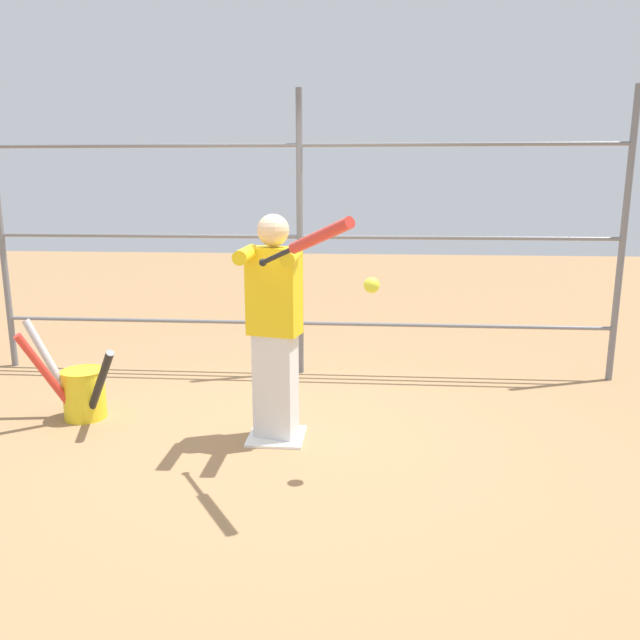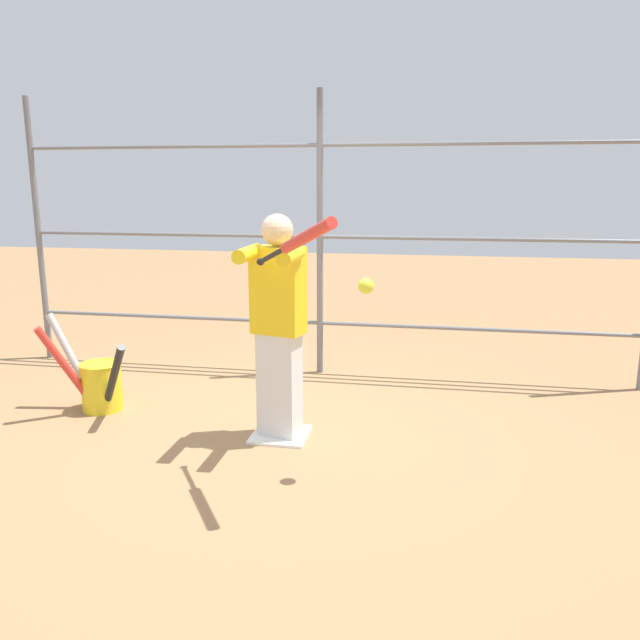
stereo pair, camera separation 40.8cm
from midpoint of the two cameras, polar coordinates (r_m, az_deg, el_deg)
name	(u,v)px [view 1 (the left image)]	position (r m, az deg, el deg)	size (l,w,h in m)	color
ground_plane	(276,438)	(4.61, -6.58, -10.68)	(24.00, 24.00, 0.00)	#9E754C
home_plate	(276,436)	(4.61, -6.58, -10.57)	(0.40, 0.40, 0.02)	white
fence_backstop	(300,237)	(5.84, -3.87, 7.59)	(5.87, 0.06, 2.63)	slate
batter	(274,322)	(4.33, -6.90, -0.17)	(0.40, 0.60, 1.60)	silver
baseball_bat_swinging	(312,240)	(3.40, -4.20, 7.30)	(0.61, 0.68, 0.34)	black
softball_in_flight	(372,285)	(3.70, 1.61, 3.17)	(0.10, 0.10, 0.10)	yellow
bat_bucket	(81,391)	(5.27, -23.12, -5.99)	(0.89, 0.57, 0.79)	yellow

